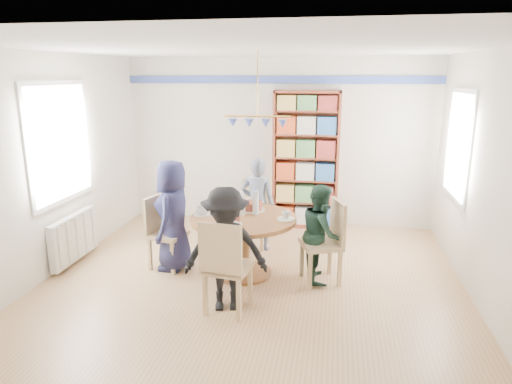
% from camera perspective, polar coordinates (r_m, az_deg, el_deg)
% --- Properties ---
extents(ground, '(5.00, 5.00, 0.00)m').
position_cam_1_polar(ground, '(5.51, -0.74, -11.67)').
color(ground, tan).
extents(room_shell, '(5.00, 5.00, 5.00)m').
position_cam_1_polar(room_shell, '(5.90, -1.72, 6.87)').
color(room_shell, white).
rests_on(room_shell, ground).
extents(radiator, '(0.12, 1.00, 0.60)m').
position_cam_1_polar(radiator, '(6.49, -21.78, -5.28)').
color(radiator, silver).
rests_on(radiator, ground).
extents(dining_table, '(1.30, 1.30, 0.75)m').
position_cam_1_polar(dining_table, '(5.61, -1.59, -5.01)').
color(dining_table, brown).
rests_on(dining_table, ground).
extents(chair_left, '(0.50, 0.50, 0.94)m').
position_cam_1_polar(chair_left, '(5.97, -11.63, -4.51)').
color(chair_left, tan).
rests_on(chair_left, ground).
extents(chair_right, '(0.57, 0.57, 1.00)m').
position_cam_1_polar(chair_right, '(5.50, 8.99, -5.69)').
color(chair_right, tan).
rests_on(chair_right, ground).
extents(chair_far, '(0.47, 0.47, 0.97)m').
position_cam_1_polar(chair_far, '(6.61, -0.13, -2.21)').
color(chair_far, tan).
rests_on(chair_far, ground).
extents(chair_near, '(0.51, 0.51, 1.02)m').
position_cam_1_polar(chair_near, '(4.71, -3.92, -8.90)').
color(chair_near, tan).
rests_on(chair_near, ground).
extents(person_left, '(0.46, 0.70, 1.41)m').
position_cam_1_polar(person_left, '(5.85, -10.31, -2.90)').
color(person_left, '#1B1D3C').
rests_on(person_left, ground).
extents(person_right, '(0.52, 0.63, 1.19)m').
position_cam_1_polar(person_right, '(5.52, 8.11, -5.08)').
color(person_right, '#193327').
rests_on(person_right, ground).
extents(person_far, '(0.48, 0.32, 1.32)m').
position_cam_1_polar(person_far, '(6.40, 0.17, -1.54)').
color(person_far, gray).
rests_on(person_far, ground).
extents(person_near, '(0.95, 0.67, 1.34)m').
position_cam_1_polar(person_near, '(4.78, -3.81, -7.18)').
color(person_near, black).
rests_on(person_near, ground).
extents(bookshelf, '(1.04, 0.31, 2.19)m').
position_cam_1_polar(bookshelf, '(7.34, 6.25, 3.80)').
color(bookshelf, maroon).
rests_on(bookshelf, ground).
extents(tableware, '(1.26, 1.26, 0.33)m').
position_cam_1_polar(tableware, '(5.56, -1.83, -2.33)').
color(tableware, white).
rests_on(tableware, dining_table).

